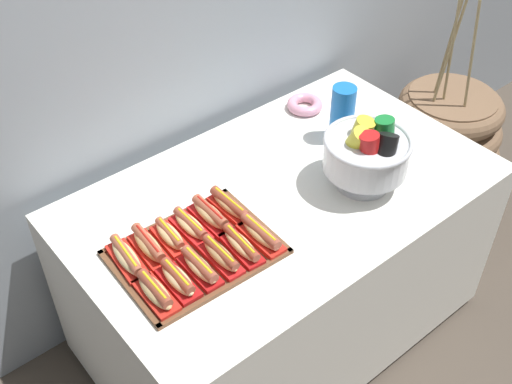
% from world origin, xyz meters
% --- Properties ---
extents(ground_plane, '(10.00, 10.00, 0.00)m').
position_xyz_m(ground_plane, '(0.00, 0.00, 0.00)').
color(ground_plane, '#4C4238').
extents(buffet_table, '(1.47, 0.88, 0.75)m').
position_xyz_m(buffet_table, '(0.00, 0.00, 0.40)').
color(buffet_table, white).
rests_on(buffet_table, ground_plane).
extents(floor_vase, '(0.58, 0.58, 1.19)m').
position_xyz_m(floor_vase, '(1.14, 0.12, 0.29)').
color(floor_vase, brown).
rests_on(floor_vase, ground_plane).
extents(serving_tray, '(0.49, 0.38, 0.01)m').
position_xyz_m(serving_tray, '(-0.40, -0.05, 0.76)').
color(serving_tray, brown).
rests_on(serving_tray, buffet_table).
extents(hot_dog_0, '(0.07, 0.17, 0.06)m').
position_xyz_m(hot_dog_0, '(-0.59, -0.13, 0.79)').
color(hot_dog_0, red).
rests_on(hot_dog_0, serving_tray).
extents(hot_dog_1, '(0.07, 0.16, 0.06)m').
position_xyz_m(hot_dog_1, '(-0.52, -0.13, 0.79)').
color(hot_dog_1, '#B21414').
rests_on(hot_dog_1, serving_tray).
extents(hot_dog_2, '(0.06, 0.16, 0.06)m').
position_xyz_m(hot_dog_2, '(-0.44, -0.13, 0.79)').
color(hot_dog_2, '#B21414').
rests_on(hot_dog_2, serving_tray).
extents(hot_dog_3, '(0.06, 0.17, 0.06)m').
position_xyz_m(hot_dog_3, '(-0.37, -0.14, 0.79)').
color(hot_dog_3, red).
rests_on(hot_dog_3, serving_tray).
extents(hot_dog_4, '(0.07, 0.18, 0.06)m').
position_xyz_m(hot_dog_4, '(-0.29, -0.14, 0.79)').
color(hot_dog_4, '#B21414').
rests_on(hot_dog_4, serving_tray).
extents(hot_dog_5, '(0.07, 0.18, 0.06)m').
position_xyz_m(hot_dog_5, '(-0.22, -0.14, 0.79)').
color(hot_dog_5, red).
rests_on(hot_dog_5, serving_tray).
extents(hot_dog_6, '(0.08, 0.19, 0.06)m').
position_xyz_m(hot_dog_6, '(-0.59, 0.04, 0.79)').
color(hot_dog_6, red).
rests_on(hot_dog_6, serving_tray).
extents(hot_dog_7, '(0.08, 0.18, 0.06)m').
position_xyz_m(hot_dog_7, '(-0.51, 0.03, 0.79)').
color(hot_dog_7, red).
rests_on(hot_dog_7, serving_tray).
extents(hot_dog_8, '(0.07, 0.16, 0.06)m').
position_xyz_m(hot_dog_8, '(-0.44, 0.03, 0.79)').
color(hot_dog_8, red).
rests_on(hot_dog_8, serving_tray).
extents(hot_dog_9, '(0.07, 0.16, 0.06)m').
position_xyz_m(hot_dog_9, '(-0.36, 0.03, 0.79)').
color(hot_dog_9, red).
rests_on(hot_dog_9, serving_tray).
extents(hot_dog_10, '(0.07, 0.18, 0.06)m').
position_xyz_m(hot_dog_10, '(-0.29, 0.03, 0.79)').
color(hot_dog_10, red).
rests_on(hot_dog_10, serving_tray).
extents(hot_dog_11, '(0.06, 0.18, 0.06)m').
position_xyz_m(hot_dog_11, '(-0.21, 0.02, 0.79)').
color(hot_dog_11, red).
rests_on(hot_dog_11, serving_tray).
extents(punch_bowl, '(0.29, 0.29, 0.25)m').
position_xyz_m(punch_bowl, '(0.23, -0.15, 0.89)').
color(punch_bowl, silver).
rests_on(punch_bowl, buffet_table).
extents(cup_stack, '(0.09, 0.09, 0.22)m').
position_xyz_m(cup_stack, '(0.36, 0.09, 0.86)').
color(cup_stack, blue).
rests_on(cup_stack, buffet_table).
extents(donut, '(0.14, 0.14, 0.04)m').
position_xyz_m(donut, '(0.39, 0.32, 0.77)').
color(donut, pink).
rests_on(donut, buffet_table).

